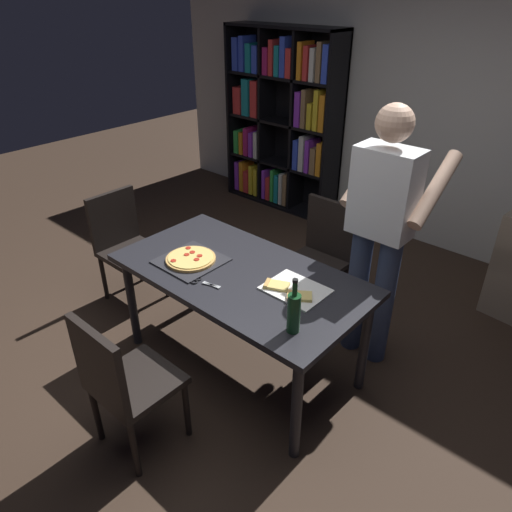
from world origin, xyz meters
name	(u,v)px	position (x,y,z in m)	size (l,w,h in m)	color
ground_plane	(242,362)	(0.00, 0.00, 0.00)	(12.00, 12.00, 0.00)	#38281E
back_wall	(434,99)	(0.00, 2.60, 1.40)	(6.40, 0.10, 2.80)	silver
dining_table	(240,282)	(0.00, 0.00, 0.67)	(1.62, 0.86, 0.75)	#232328
chair_near_camera	(121,379)	(0.00, -0.92, 0.51)	(0.42, 0.42, 0.90)	black
chair_far_side	(322,251)	(0.00, 0.92, 0.51)	(0.42, 0.42, 0.90)	black
chair_left_end	(124,241)	(-1.30, 0.00, 0.51)	(0.42, 0.42, 0.90)	black
bookshelf	(282,120)	(-1.58, 2.37, 0.99)	(1.40, 0.35, 1.95)	black
person_serving_pizza	(381,226)	(0.56, 0.70, 1.00)	(0.55, 0.54, 1.75)	#38476B
pepperoni_pizza_on_tray	(191,259)	(-0.33, -0.12, 0.77)	(0.38, 0.38, 0.04)	#2D2D33
pizza_slices_on_towel	(292,290)	(0.38, 0.05, 0.76)	(0.36, 0.28, 0.03)	white
wine_bottle	(294,312)	(0.60, -0.24, 0.87)	(0.07, 0.07, 0.32)	#194723
kitchen_scissors	(202,282)	(-0.09, -0.24, 0.76)	(0.20, 0.10, 0.01)	silver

